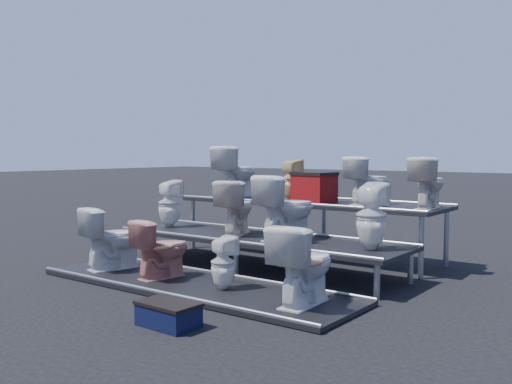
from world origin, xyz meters
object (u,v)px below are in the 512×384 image
Objects in this scene: toilet_9 at (291,179)px; toilet_5 at (236,207)px; red_crate at (314,189)px; toilet_3 at (304,264)px; toilet_10 at (368,181)px; toilet_4 at (169,204)px; step_stool at (168,316)px; toilet_7 at (371,216)px; toilet_8 at (236,172)px; toilet_2 at (223,263)px; toilet_1 at (162,248)px; toilet_0 at (114,238)px; toilet_11 at (428,183)px; toilet_6 at (286,208)px.

toilet_5 is at bearing 95.73° from toilet_9.
toilet_9 is 1.16× the size of red_crate.
toilet_3 is 2.76m from toilet_10.
toilet_4 is (-3.26, 1.30, 0.35)m from toilet_3.
toilet_5 reaches higher than step_stool.
red_crate reaches higher than toilet_7.
toilet_8 is at bearing -97.07° from toilet_4.
toilet_5 reaches higher than toilet_4.
toilet_9 reaches higher than toilet_2.
toilet_10 is (1.52, 2.60, 0.78)m from toilet_1.
toilet_11 is (3.31, 2.60, 0.73)m from toilet_0.
toilet_1 is 0.95× the size of toilet_5.
toilet_1 is 1.81m from toilet_4.
toilet_2 is 3.35m from toilet_8.
toilet_9 is 1.32m from toilet_10.
toilet_9 reaches higher than toilet_0.
toilet_6 is 1.55m from toilet_9.
toilet_7 is 2.77m from step_stool.
toilet_1 is at bearing 26.94° from toilet_7.
toilet_0 is 2.62m from step_stool.
toilet_8 is at bearing -26.43° from toilet_7.
toilet_5 is 0.89× the size of toilet_6.
red_crate is (0.48, -0.10, -0.12)m from toilet_9.
toilet_0 is 1.20× the size of toilet_11.
toilet_7 reaches higher than toilet_4.
toilet_11 reaches higher than red_crate.
toilet_7 is (2.07, 0.00, 0.02)m from toilet_5.
step_stool is (2.27, -3.83, -1.18)m from toilet_8.
toilet_4 reaches higher than toilet_0.
toilet_1 is 1.06× the size of toilet_11.
step_stool is (1.17, -3.83, -1.09)m from toilet_9.
toilet_0 is 2.92m from toilet_9.
toilet_1 is 0.88× the size of toilet_3.
toilet_4 is 1.06× the size of toilet_11.
toilet_10 is (2.44, 2.60, 0.73)m from toilet_0.
toilet_1 is at bearing 76.30° from toilet_10.
toilet_9 reaches higher than toilet_6.
toilet_1 is at bearing -167.40° from toilet_0.
toilet_2 is 1.08m from toilet_3.
toilet_3 is at bearing 137.03° from toilet_8.
toilet_8 is at bearing -77.55° from toilet_0.
toilet_5 is 1.36× the size of red_crate.
toilet_0 is 1.47× the size of red_crate.
toilet_6 reaches higher than toilet_3.
toilet_7 is at bearing 159.33° from toilet_5.
toilet_7 is (1.20, 1.30, 0.50)m from toilet_2.
toilet_10 is (2.71, 1.30, 0.38)m from toilet_4.
toilet_10 reaches higher than toilet_0.
toilet_2 is at bearing 57.79° from toilet_11.
toilet_0 is at bearing 34.28° from toilet_11.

